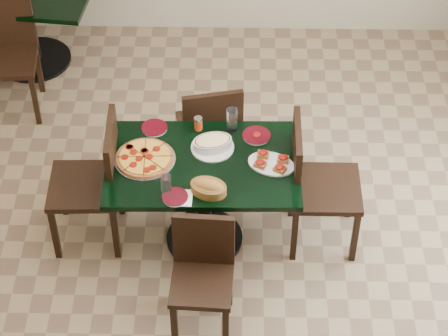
{
  "coord_description": "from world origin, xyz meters",
  "views": [
    {
      "loc": [
        0.23,
        -3.83,
        4.62
      ],
      "look_at": [
        0.15,
        0.0,
        0.89
      ],
      "focal_mm": 70.0,
      "sensor_mm": 36.0,
      "label": 1
    }
  ],
  "objects_px": {
    "back_table": "(25,10)",
    "bread_basket": "(209,187)",
    "chair_far": "(211,128)",
    "pepperoni_pizza": "(145,158)",
    "main_table": "(203,182)",
    "back_chair_near": "(5,45)",
    "lasagna_casserole": "(212,143)",
    "bruschetta_platter": "(271,162)",
    "chair_near": "(203,268)",
    "chair_left": "(97,177)",
    "chair_right": "(312,179)"
  },
  "relations": [
    {
      "from": "back_table",
      "to": "chair_near",
      "type": "relative_size",
      "value": 1.53
    },
    {
      "from": "chair_left",
      "to": "bruschetta_platter",
      "type": "distance_m",
      "value": 1.16
    },
    {
      "from": "chair_far",
      "to": "main_table",
      "type": "bearing_deg",
      "value": 75.16
    },
    {
      "from": "chair_near",
      "to": "pepperoni_pizza",
      "type": "bearing_deg",
      "value": 124.45
    },
    {
      "from": "back_table",
      "to": "bread_basket",
      "type": "bearing_deg",
      "value": -48.85
    },
    {
      "from": "lasagna_casserole",
      "to": "pepperoni_pizza",
      "type": "bearing_deg",
      "value": 179.93
    },
    {
      "from": "back_table",
      "to": "chair_far",
      "type": "xyz_separation_m",
      "value": [
        1.58,
        -1.42,
        -0.02
      ]
    },
    {
      "from": "main_table",
      "to": "pepperoni_pizza",
      "type": "bearing_deg",
      "value": 177.25
    },
    {
      "from": "back_table",
      "to": "bruschetta_platter",
      "type": "bearing_deg",
      "value": -39.47
    },
    {
      "from": "main_table",
      "to": "chair_left",
      "type": "height_order",
      "value": "chair_left"
    },
    {
      "from": "back_chair_near",
      "to": "pepperoni_pizza",
      "type": "bearing_deg",
      "value": -55.82
    },
    {
      "from": "back_table",
      "to": "lasagna_casserole",
      "type": "distance_m",
      "value": 2.5
    },
    {
      "from": "chair_left",
      "to": "pepperoni_pizza",
      "type": "relative_size",
      "value": 2.51
    },
    {
      "from": "pepperoni_pizza",
      "to": "bread_basket",
      "type": "relative_size",
      "value": 1.49
    },
    {
      "from": "chair_near",
      "to": "main_table",
      "type": "bearing_deg",
      "value": 94.69
    },
    {
      "from": "bread_basket",
      "to": "pepperoni_pizza",
      "type": "bearing_deg",
      "value": 163.99
    },
    {
      "from": "chair_far",
      "to": "chair_right",
      "type": "xyz_separation_m",
      "value": [
        0.69,
        -0.56,
        0.06
      ]
    },
    {
      "from": "back_table",
      "to": "chair_near",
      "type": "xyz_separation_m",
      "value": [
        1.57,
        -2.65,
        -0.08
      ]
    },
    {
      "from": "chair_right",
      "to": "chair_left",
      "type": "relative_size",
      "value": 1.0
    },
    {
      "from": "chair_far",
      "to": "chair_near",
      "type": "bearing_deg",
      "value": 77.33
    },
    {
      "from": "back_table",
      "to": "back_chair_near",
      "type": "xyz_separation_m",
      "value": [
        -0.05,
        -0.54,
        0.04
      ]
    },
    {
      "from": "chair_right",
      "to": "pepperoni_pizza",
      "type": "bearing_deg",
      "value": 91.9
    },
    {
      "from": "chair_near",
      "to": "chair_right",
      "type": "xyz_separation_m",
      "value": [
        0.7,
        0.67,
        0.11
      ]
    },
    {
      "from": "back_chair_near",
      "to": "back_table",
      "type": "bearing_deg",
      "value": 78.85
    },
    {
      "from": "main_table",
      "to": "bruschetta_platter",
      "type": "height_order",
      "value": "bruschetta_platter"
    },
    {
      "from": "chair_left",
      "to": "chair_far",
      "type": "bearing_deg",
      "value": 125.87
    },
    {
      "from": "bruschetta_platter",
      "to": "chair_far",
      "type": "bearing_deg",
      "value": 143.87
    },
    {
      "from": "main_table",
      "to": "bruschetta_platter",
      "type": "xyz_separation_m",
      "value": [
        0.44,
        -0.02,
        0.21
      ]
    },
    {
      "from": "chair_far",
      "to": "pepperoni_pizza",
      "type": "height_order",
      "value": "chair_far"
    },
    {
      "from": "main_table",
      "to": "chair_far",
      "type": "bearing_deg",
      "value": 86.34
    },
    {
      "from": "bread_basket",
      "to": "back_chair_near",
      "type": "bearing_deg",
      "value": 150.83
    },
    {
      "from": "main_table",
      "to": "lasagna_casserole",
      "type": "height_order",
      "value": "lasagna_casserole"
    },
    {
      "from": "main_table",
      "to": "chair_left",
      "type": "distance_m",
      "value": 0.71
    },
    {
      "from": "bread_basket",
      "to": "bruschetta_platter",
      "type": "bearing_deg",
      "value": 49.95
    },
    {
      "from": "main_table",
      "to": "lasagna_casserole",
      "type": "bearing_deg",
      "value": 65.01
    },
    {
      "from": "chair_right",
      "to": "pepperoni_pizza",
      "type": "xyz_separation_m",
      "value": [
        -1.09,
        -0.03,
        0.2
      ]
    },
    {
      "from": "chair_left",
      "to": "bruschetta_platter",
      "type": "xyz_separation_m",
      "value": [
        1.14,
        -0.06,
        0.21
      ]
    },
    {
      "from": "chair_left",
      "to": "pepperoni_pizza",
      "type": "distance_m",
      "value": 0.39
    },
    {
      "from": "chair_right",
      "to": "bruschetta_platter",
      "type": "height_order",
      "value": "chair_right"
    },
    {
      "from": "chair_far",
      "to": "bruschetta_platter",
      "type": "distance_m",
      "value": 0.79
    },
    {
      "from": "back_table",
      "to": "chair_far",
      "type": "relative_size",
      "value": 1.38
    },
    {
      "from": "main_table",
      "to": "bruschetta_platter",
      "type": "relative_size",
      "value": 3.48
    },
    {
      "from": "chair_right",
      "to": "bread_basket",
      "type": "height_order",
      "value": "chair_right"
    },
    {
      "from": "lasagna_casserole",
      "to": "bruschetta_platter",
      "type": "height_order",
      "value": "lasagna_casserole"
    },
    {
      "from": "main_table",
      "to": "chair_far",
      "type": "height_order",
      "value": "chair_far"
    },
    {
      "from": "back_table",
      "to": "chair_near",
      "type": "bearing_deg",
      "value": -53.15
    },
    {
      "from": "back_chair_near",
      "to": "chair_near",
      "type": "bearing_deg",
      "value": -58.2
    },
    {
      "from": "back_table",
      "to": "lasagna_casserole",
      "type": "xyz_separation_m",
      "value": [
        1.61,
        -1.89,
        0.27
      ]
    },
    {
      "from": "chair_right",
      "to": "bread_basket",
      "type": "xyz_separation_m",
      "value": [
        -0.67,
        -0.31,
        0.23
      ]
    },
    {
      "from": "chair_near",
      "to": "lasagna_casserole",
      "type": "distance_m",
      "value": 0.84
    }
  ]
}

